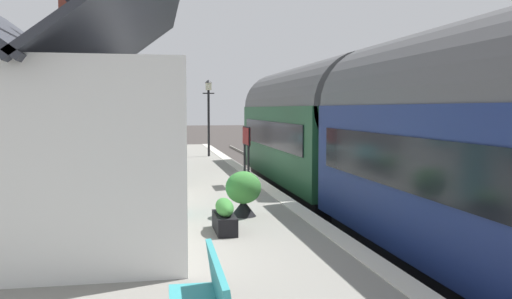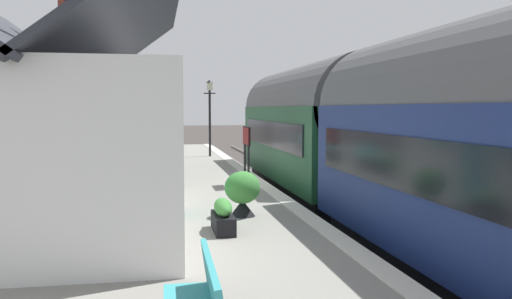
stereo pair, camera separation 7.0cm
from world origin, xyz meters
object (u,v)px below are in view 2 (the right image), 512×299
Objects in this scene: bench_mid_platform at (164,160)px; planter_edge_near at (242,192)px; bench_by_lamp at (165,151)px; planter_corner_building at (223,216)px; lamp_post_platform at (210,102)px; planter_edge_far at (168,170)px; train at (362,138)px; station_sign_board at (247,141)px; station_building at (69,141)px; bench_platform_end at (157,143)px.

bench_mid_platform reaches higher than planter_edge_near.
planter_corner_building is at bearing -176.16° from bench_by_lamp.
lamp_post_platform reaches higher than planter_corner_building.
planter_corner_building is (-5.97, -0.77, -0.11)m from planter_edge_far.
bench_by_lamp is (3.87, -0.10, 0.00)m from bench_mid_platform.
planter_corner_building is (-3.57, 3.81, -1.05)m from train.
station_sign_board is at bearing -13.51° from planter_corner_building.
train is 6.81m from station_building.
train is 6.31m from bench_mid_platform.
station_building is at bearing 62.88° from planter_corner_building.
bench_by_lamp and bench_platform_end have the same top height.
train is 13.28× the size of bench_by_lamp.
planter_corner_building is 0.29× the size of lamp_post_platform.
lamp_post_platform is (13.07, -0.64, 1.85)m from planter_edge_near.
station_building reaches higher than bench_mid_platform.
lamp_post_platform is (10.73, 2.65, 0.99)m from train.
planter_edge_far is 8.77m from lamp_post_platform.
station_building is 5.51m from station_sign_board.
bench_mid_platform is at bearing -178.59° from bench_platform_end.
bench_platform_end is at bearing 52.64° from lamp_post_platform.
planter_edge_near is 4.14m from station_sign_board.
lamp_post_platform is at bearing -127.36° from bench_platform_end.
bench_platform_end is at bearing 3.86° from planter_corner_building.
bench_platform_end is 10.05m from planter_edge_far.
planter_corner_building is at bearing -176.14° from bench_platform_end.
planter_edge_far is at bearing 70.25° from station_sign_board.
station_building reaches higher than bench_platform_end.
station_building is 2.43× the size of lamp_post_platform.
lamp_post_platform is 2.08× the size of station_sign_board.
train is 3.05m from station_sign_board.
station_building is 5.10m from planter_edge_far.
bench_mid_platform is 1.94× the size of planter_edge_far.
station_building reaches higher than planter_corner_building.
planter_edge_near is at bearing -91.93° from station_building.
station_sign_board is (-6.35, -2.04, 0.71)m from bench_by_lamp.
train is 19.90× the size of planter_corner_building.
planter_edge_near is (-14.78, -1.60, -0.01)m from bench_platform_end.
station_sign_board is at bearing -10.47° from planter_edge_near.
bench_by_lamp is (8.02, 4.59, -0.84)m from train.
train reaches higher than bench_mid_platform.
lamp_post_platform is at bearing -16.26° from station_building.
train reaches higher than lamp_post_platform.
bench_mid_platform is 3.35m from station_sign_board.
lamp_post_platform reaches higher than planter_edge_near.
station_sign_board reaches higher than bench_mid_platform.
bench_by_lamp is at bearing 144.46° from lamp_post_platform.
station_building is at bearing 174.01° from bench_platform_end.
planter_corner_building is at bearing 166.49° from station_sign_board.
planter_edge_far is at bearing 7.38° from planter_corner_building.
lamp_post_platform reaches higher than planter_edge_far.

